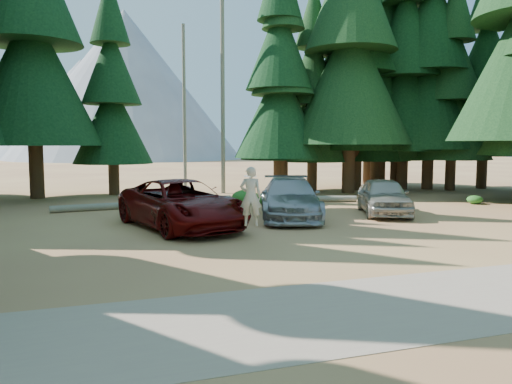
# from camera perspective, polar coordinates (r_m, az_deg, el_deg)

# --- Properties ---
(ground) EXTENTS (160.00, 160.00, 0.00)m
(ground) POSITION_cam_1_polar(r_m,az_deg,el_deg) (15.88, 6.68, -5.17)
(ground) COLOR #A16444
(ground) RESTS_ON ground
(gravel_strip) EXTENTS (26.00, 3.50, 0.01)m
(gravel_strip) POSITION_cam_1_polar(r_m,az_deg,el_deg) (10.52, 22.06, -11.11)
(gravel_strip) COLOR tan
(gravel_strip) RESTS_ON ground
(forest_belt_north) EXTENTS (36.00, 7.00, 22.00)m
(forest_belt_north) POSITION_cam_1_polar(r_m,az_deg,el_deg) (30.02, -5.47, -0.08)
(forest_belt_north) COLOR black
(forest_belt_north) RESTS_ON ground
(snag_front) EXTENTS (0.24, 0.24, 12.00)m
(snag_front) POSITION_cam_1_polar(r_m,az_deg,el_deg) (29.74, -3.83, 11.46)
(snag_front) COLOR #73685C
(snag_front) RESTS_ON ground
(snag_back) EXTENTS (0.20, 0.20, 10.00)m
(snag_back) POSITION_cam_1_polar(r_m,az_deg,el_deg) (30.69, -8.19, 9.36)
(snag_back) COLOR #73685C
(snag_back) RESTS_ON ground
(mountain_peak) EXTENTS (48.00, 50.00, 28.00)m
(mountain_peak) POSITION_cam_1_polar(r_m,az_deg,el_deg) (102.92, -16.24, 10.81)
(mountain_peak) COLOR gray
(mountain_peak) RESTS_ON ground
(red_pickup) EXTENTS (4.28, 6.59, 1.69)m
(red_pickup) POSITION_cam_1_polar(r_m,az_deg,el_deg) (17.60, -8.54, -1.36)
(red_pickup) COLOR #530707
(red_pickup) RESTS_ON ground
(silver_minivan_center) EXTENTS (3.83, 5.92, 1.60)m
(silver_minivan_center) POSITION_cam_1_polar(r_m,az_deg,el_deg) (19.68, 3.90, -0.71)
(silver_minivan_center) COLOR #A9ABB2
(silver_minivan_center) RESTS_ON ground
(silver_minivan_right) EXTENTS (3.37, 4.83, 1.53)m
(silver_minivan_right) POSITION_cam_1_polar(r_m,az_deg,el_deg) (21.46, 14.39, -0.45)
(silver_minivan_right) COLOR #B5AFA1
(silver_minivan_right) RESTS_ON ground
(frisbee_player) EXTENTS (0.73, 0.60, 1.72)m
(frisbee_player) POSITION_cam_1_polar(r_m,az_deg,el_deg) (14.36, -0.61, -0.46)
(frisbee_player) COLOR beige
(frisbee_player) RESTS_ON ground
(log_left) EXTENTS (4.33, 0.90, 0.31)m
(log_left) POSITION_cam_1_polar(r_m,az_deg,el_deg) (23.12, -17.18, -1.62)
(log_left) COLOR #73685C
(log_left) RESTS_ON ground
(log_mid) EXTENTS (3.78, 0.64, 0.31)m
(log_mid) POSITION_cam_1_polar(r_m,az_deg,el_deg) (25.26, -7.17, -0.82)
(log_mid) COLOR #73685C
(log_mid) RESTS_ON ground
(log_right) EXTENTS (4.84, 1.85, 0.32)m
(log_right) POSITION_cam_1_polar(r_m,az_deg,el_deg) (25.30, 5.82, -0.78)
(log_right) COLOR #73685C
(log_right) RESTS_ON ground
(shrub_far_left) EXTENTS (1.03, 1.03, 0.57)m
(shrub_far_left) POSITION_cam_1_polar(r_m,az_deg,el_deg) (21.70, -13.77, -1.64)
(shrub_far_left) COLOR #22671E
(shrub_far_left) RESTS_ON ground
(shrub_left) EXTENTS (0.86, 0.86, 0.47)m
(shrub_left) POSITION_cam_1_polar(r_m,az_deg,el_deg) (22.68, -8.83, -1.36)
(shrub_left) COLOR #22671E
(shrub_left) RESTS_ON ground
(shrub_center_left) EXTENTS (1.28, 1.28, 0.70)m
(shrub_center_left) POSITION_cam_1_polar(r_m,az_deg,el_deg) (24.27, -1.26, -0.57)
(shrub_center_left) COLOR #22671E
(shrub_center_left) RESTS_ON ground
(shrub_center_right) EXTENTS (0.88, 0.88, 0.48)m
(shrub_center_right) POSITION_cam_1_polar(r_m,az_deg,el_deg) (24.08, 6.24, -0.91)
(shrub_center_right) COLOR #22671E
(shrub_center_right) RESTS_ON ground
(shrub_right) EXTENTS (0.97, 0.97, 0.53)m
(shrub_right) POSITION_cam_1_polar(r_m,az_deg,el_deg) (24.23, 0.28, -0.78)
(shrub_right) COLOR #22671E
(shrub_right) RESTS_ON ground
(shrub_far_right) EXTENTS (1.21, 1.21, 0.67)m
(shrub_far_right) POSITION_cam_1_polar(r_m,az_deg,el_deg) (24.93, 5.38, -0.47)
(shrub_far_right) COLOR #22671E
(shrub_far_right) RESTS_ON ground
(shrub_edge_east) EXTENTS (0.76, 0.76, 0.42)m
(shrub_edge_east) POSITION_cam_1_polar(r_m,az_deg,el_deg) (26.62, 23.73, -0.81)
(shrub_edge_east) COLOR #22671E
(shrub_edge_east) RESTS_ON ground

